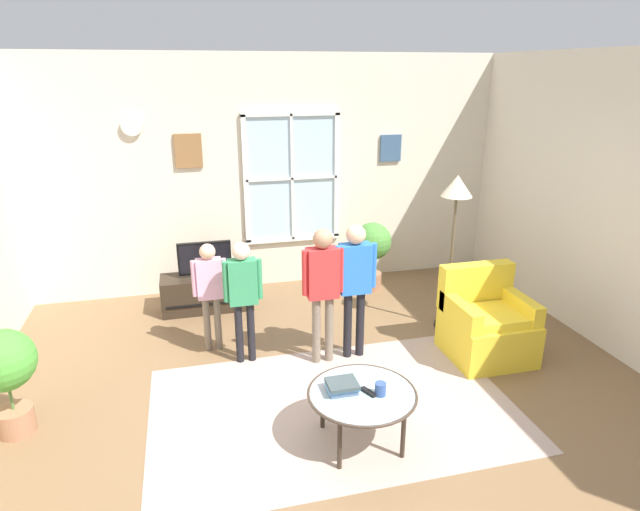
# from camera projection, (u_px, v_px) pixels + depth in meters

# --- Properties ---
(ground_plane) EXTENTS (6.48, 6.47, 0.02)m
(ground_plane) POSITION_uv_depth(u_px,v_px,m) (334.00, 411.00, 4.51)
(ground_plane) COLOR brown
(back_wall) EXTENTS (5.88, 0.17, 2.90)m
(back_wall) POSITION_uv_depth(u_px,v_px,m) (271.00, 174.00, 6.77)
(back_wall) COLOR beige
(back_wall) RESTS_ON ground_plane
(area_rug) EXTENTS (3.02, 1.95, 0.01)m
(area_rug) POSITION_uv_depth(u_px,v_px,m) (333.00, 408.00, 4.53)
(area_rug) COLOR tan
(area_rug) RESTS_ON ground_plane
(tv_stand) EXTENTS (1.05, 0.42, 0.42)m
(tv_stand) POSITION_uv_depth(u_px,v_px,m) (207.00, 292.00, 6.35)
(tv_stand) COLOR #2D2319
(tv_stand) RESTS_ON ground_plane
(television) EXTENTS (0.61, 0.08, 0.41)m
(television) POSITION_uv_depth(u_px,v_px,m) (205.00, 258.00, 6.20)
(television) COLOR #4C4C4C
(television) RESTS_ON tv_stand
(armchair) EXTENTS (0.76, 0.74, 0.87)m
(armchair) POSITION_uv_depth(u_px,v_px,m) (486.00, 324.00, 5.29)
(armchair) COLOR yellow
(armchair) RESTS_ON ground_plane
(coffee_table) EXTENTS (0.82, 0.82, 0.44)m
(coffee_table) POSITION_uv_depth(u_px,v_px,m) (362.00, 395.00, 3.99)
(coffee_table) COLOR #99B2B7
(coffee_table) RESTS_ON ground_plane
(book_stack) EXTENTS (0.23, 0.20, 0.08)m
(book_stack) POSITION_uv_depth(u_px,v_px,m) (342.00, 386.00, 3.98)
(book_stack) COLOR slate
(book_stack) RESTS_ON coffee_table
(cup) EXTENTS (0.08, 0.08, 0.10)m
(cup) POSITION_uv_depth(u_px,v_px,m) (380.00, 389.00, 3.94)
(cup) COLOR #334C8C
(cup) RESTS_ON coffee_table
(remote_near_books) EXTENTS (0.10, 0.14, 0.02)m
(remote_near_books) POSITION_uv_depth(u_px,v_px,m) (368.00, 392.00, 3.97)
(remote_near_books) COLOR black
(remote_near_books) RESTS_ON coffee_table
(person_green_shirt) EXTENTS (0.37, 0.17, 1.22)m
(person_green_shirt) POSITION_uv_depth(u_px,v_px,m) (243.00, 289.00, 5.02)
(person_green_shirt) COLOR black
(person_green_shirt) RESTS_ON ground_plane
(person_pink_shirt) EXTENTS (0.34, 0.15, 1.13)m
(person_pink_shirt) POSITION_uv_depth(u_px,v_px,m) (210.00, 285.00, 5.26)
(person_pink_shirt) COLOR #726656
(person_pink_shirt) RESTS_ON ground_plane
(person_red_shirt) EXTENTS (0.41, 0.18, 1.35)m
(person_red_shirt) POSITION_uv_depth(u_px,v_px,m) (323.00, 281.00, 4.99)
(person_red_shirt) COLOR #726656
(person_red_shirt) RESTS_ON ground_plane
(person_blue_shirt) EXTENTS (0.41, 0.19, 1.35)m
(person_blue_shirt) POSITION_uv_depth(u_px,v_px,m) (355.00, 276.00, 5.09)
(person_blue_shirt) COLOR black
(person_blue_shirt) RESTS_ON ground_plane
(potted_plant_by_window) EXTENTS (0.48, 0.48, 0.88)m
(potted_plant_by_window) POSITION_uv_depth(u_px,v_px,m) (372.00, 246.00, 6.81)
(potted_plant_by_window) COLOR #9E6B4C
(potted_plant_by_window) RESTS_ON ground_plane
(potted_plant_corner) EXTENTS (0.48, 0.48, 0.87)m
(potted_plant_corner) POSITION_uv_depth(u_px,v_px,m) (4.00, 368.00, 4.05)
(potted_plant_corner) COLOR #9E6B4C
(potted_plant_corner) RESTS_ON ground_plane
(floor_lamp) EXTENTS (0.32, 0.32, 1.69)m
(floor_lamp) POSITION_uv_depth(u_px,v_px,m) (456.00, 202.00, 5.52)
(floor_lamp) COLOR black
(floor_lamp) RESTS_ON ground_plane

